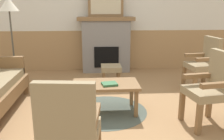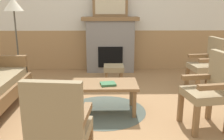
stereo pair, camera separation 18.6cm
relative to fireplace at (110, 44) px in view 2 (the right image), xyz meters
The scene contains 12 objects.
ground_plane 2.44m from the fireplace, 90.00° to the right, with size 14.00×14.00×0.00m, color #997047.
wall_back 0.70m from the fireplace, 90.00° to the left, with size 7.20×0.14×2.70m.
fireplace is the anchor object (origin of this frame).
framed_picture 0.91m from the fireplace, 90.00° to the left, with size 0.80×0.04×0.56m.
coffee_table 2.34m from the fireplace, 92.94° to the right, with size 0.96×0.56×0.44m.
round_rug 2.42m from the fireplace, 92.94° to the right, with size 1.23×1.23×0.01m, color #4C564C.
book_on_table 2.42m from the fireplace, 91.55° to the right, with size 0.21×0.18×0.03m, color #33663D.
footstool 1.00m from the fireplace, 86.48° to the right, with size 0.40×0.40×0.36m.
armchair_near_fireplace 2.27m from the fireplace, 39.39° to the right, with size 0.53×0.53×0.98m.
armchair_by_window_left 3.09m from the fireplace, 66.69° to the right, with size 0.55×0.55×0.98m.
armchair_front_left 3.86m from the fireplace, 97.26° to the right, with size 0.53×0.53×0.98m.
floor_lamp_by_couch 2.20m from the fireplace, 152.83° to the right, with size 0.36×0.36×1.68m.
Camera 2 is at (-0.07, -3.37, 1.53)m, focal length 39.36 mm.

